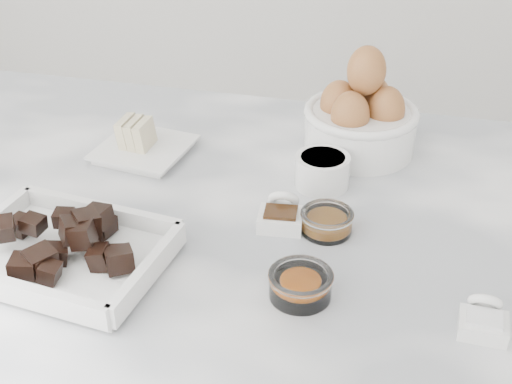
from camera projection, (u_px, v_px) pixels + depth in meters
marble_slab at (235, 242)px, 0.91m from camera, size 1.20×0.80×0.04m
chocolate_dish at (64, 247)px, 0.83m from camera, size 0.25×0.21×0.06m
butter_plate at (142, 144)px, 1.06m from camera, size 0.14×0.14×0.05m
sugar_ramekin at (322, 170)px, 0.98m from camera, size 0.08×0.08×0.05m
egg_bowl at (361, 118)px, 1.05m from camera, size 0.17×0.17×0.16m
honey_bowl at (327, 221)px, 0.89m from camera, size 0.07×0.07×0.03m
zest_bowl at (300, 284)px, 0.78m from camera, size 0.07×0.07×0.03m
vanilla_spoon at (281, 214)px, 0.90m from camera, size 0.06×0.07×0.04m
salt_spoon at (484, 319)px, 0.74m from camera, size 0.05×0.06×0.04m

